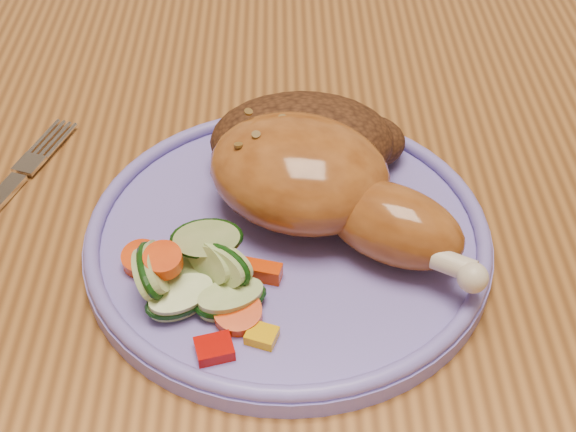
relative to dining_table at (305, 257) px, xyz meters
The scene contains 7 objects.
dining_table is the anchor object (origin of this frame).
chair_far 0.65m from the dining_table, 90.00° to the left, with size 0.42×0.42×0.91m.
plate 0.11m from the dining_table, 101.20° to the right, with size 0.26×0.26×0.01m, color #7365C5.
plate_rim 0.12m from the dining_table, 101.20° to the right, with size 0.26×0.26×0.01m, color #7365C5.
chicken_leg 0.14m from the dining_table, 83.05° to the right, with size 0.18×0.16×0.06m.
rice_pilaf 0.12m from the dining_table, 102.33° to the right, with size 0.14×0.09×0.05m.
vegetable_pile 0.18m from the dining_table, 119.47° to the right, with size 0.10×0.09×0.05m.
Camera 1 is at (-0.02, -0.44, 1.12)m, focal length 50.00 mm.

